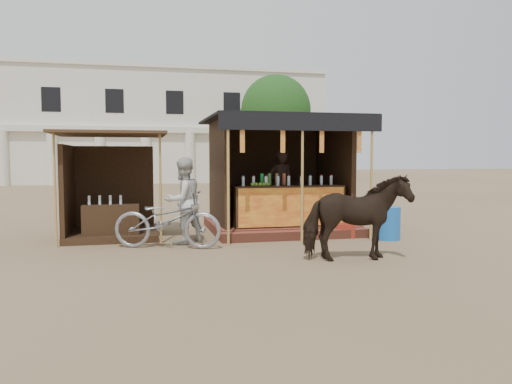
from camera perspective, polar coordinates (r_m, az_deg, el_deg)
The scene contains 11 objects.
ground at distance 9.07m, azimuth 2.30°, elevation -7.64°, with size 120.00×120.00×0.00m, color #846B4C.
main_stall at distance 12.42m, azimuth 2.70°, elevation 0.30°, with size 3.60×3.61×2.78m.
secondary_stall at distance 11.87m, azimuth -16.93°, elevation -0.90°, with size 2.40×2.40×2.38m.
cow at distance 8.93m, azimuth 11.37°, elevation -2.90°, with size 0.83×1.82×1.54m, color black.
motorbike at distance 10.17m, azimuth -10.10°, elevation -3.16°, with size 0.76×2.18×1.15m, color gray.
bystander at distance 10.64m, azimuth -8.33°, elevation -1.00°, with size 0.89×0.69×1.82m, color beige.
blue_barrel at distance 11.48m, azimuth 14.86°, elevation -3.45°, with size 0.54×0.54×0.73m, color blue.
red_crate at distance 11.62m, azimuth 10.20°, elevation -4.35°, with size 0.41×0.39×0.31m, color maroon.
cooler at distance 12.12m, azimuth 8.56°, elevation -3.62°, with size 0.76×0.64×0.46m.
background_building at distance 38.57m, azimuth -12.58°, elevation 7.10°, with size 26.00×7.45×8.18m.
tree at distance 31.90m, azimuth 1.88°, elevation 9.04°, with size 4.50×4.40×7.00m.
Camera 1 is at (-2.35, -8.56, 1.83)m, focal length 35.00 mm.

